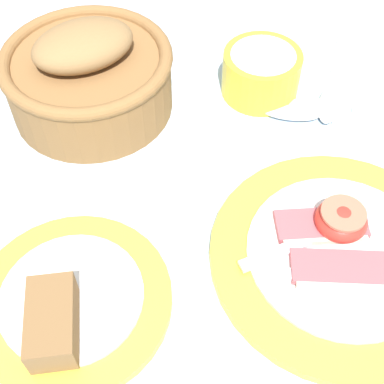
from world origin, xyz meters
The scene contains 8 objects.
ground_plane centered at (0.00, 0.00, 0.00)m, with size 3.00×3.00×0.00m, color #A3BCD1.
breakfast_plate centered at (0.09, 0.00, 0.01)m, with size 0.26×0.26×0.04m.
bread_plate centered at (-0.17, -0.01, 0.01)m, with size 0.19×0.19×0.05m.
sugar_cup centered at (0.08, 0.26, 0.03)m, with size 0.10×0.10×0.06m.
bread_basket centered at (-0.13, 0.27, 0.05)m, with size 0.20×0.20×0.11m.
teaspoon_by_saucer centered at (0.13, 0.20, 0.01)m, with size 0.19×0.08×0.01m.
teaspoon_near_cup centered at (0.16, 0.21, 0.01)m, with size 0.19×0.07×0.01m.
teaspoon_stray centered at (0.17, 0.23, 0.01)m, with size 0.10×0.18×0.01m.
Camera 1 is at (-0.10, -0.24, 0.46)m, focal length 50.00 mm.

